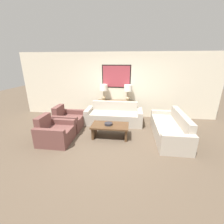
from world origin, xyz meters
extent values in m
plane|color=brown|center=(0.00, 0.00, 0.00)|extent=(20.00, 20.00, 0.00)
cube|color=beige|center=(0.00, 2.37, 1.32)|extent=(8.26, 0.10, 2.65)
cube|color=black|center=(0.00, 2.31, 1.70)|extent=(1.18, 0.01, 0.92)
cube|color=#9E3842|center=(0.00, 2.30, 1.70)|extent=(1.10, 0.02, 0.84)
cube|color=brown|center=(0.00, 2.10, 0.37)|extent=(1.51, 0.37, 0.73)
cylinder|color=tan|center=(-0.50, 2.10, 0.75)|extent=(0.14, 0.14, 0.02)
sphere|color=tan|center=(-0.50, 2.10, 0.84)|extent=(0.16, 0.16, 0.16)
cylinder|color=#8C7A51|center=(-0.50, 2.10, 1.03)|extent=(0.02, 0.02, 0.23)
cylinder|color=white|center=(-0.50, 2.10, 1.27)|extent=(0.32, 0.32, 0.25)
cylinder|color=tan|center=(0.50, 2.10, 0.75)|extent=(0.14, 0.14, 0.02)
sphere|color=tan|center=(0.50, 2.10, 0.84)|extent=(0.16, 0.16, 0.16)
cylinder|color=#8C7A51|center=(0.50, 2.10, 1.03)|extent=(0.02, 0.02, 0.23)
cylinder|color=white|center=(0.50, 2.10, 1.27)|extent=(0.32, 0.32, 0.25)
cube|color=#ADA393|center=(0.00, 1.34, 0.22)|extent=(1.77, 0.68, 0.44)
cube|color=#ADA393|center=(0.00, 1.77, 0.40)|extent=(1.77, 0.18, 0.79)
cube|color=#ADA393|center=(-0.98, 1.43, 0.28)|extent=(0.18, 0.86, 0.56)
cube|color=#ADA393|center=(0.98, 1.43, 0.28)|extent=(0.18, 0.86, 0.56)
cube|color=#ADA393|center=(1.75, 0.54, 0.22)|extent=(0.68, 1.77, 0.44)
cube|color=#ADA393|center=(2.18, 0.54, 0.40)|extent=(0.18, 1.77, 0.79)
cube|color=#ADA393|center=(1.84, 1.51, 0.28)|extent=(0.86, 0.18, 0.56)
cube|color=#ADA393|center=(1.84, -0.44, 0.28)|extent=(0.86, 0.18, 0.56)
cube|color=#4C331E|center=(0.02, 0.29, 0.40)|extent=(1.14, 0.62, 0.05)
cube|color=#4C331E|center=(-0.49, 0.29, 0.19)|extent=(0.07, 0.50, 0.37)
cube|color=#4C331E|center=(0.52, 0.29, 0.19)|extent=(0.07, 0.50, 0.37)
cylinder|color=#232328|center=(-0.03, 0.29, 0.45)|extent=(0.25, 0.25, 0.06)
cube|color=brown|center=(-1.43, 0.78, 0.21)|extent=(0.72, 0.61, 0.42)
cube|color=brown|center=(-1.88, 0.78, 0.41)|extent=(0.18, 0.61, 0.82)
cube|color=brown|center=(-1.52, 0.41, 0.29)|extent=(0.90, 0.14, 0.58)
cube|color=brown|center=(-1.52, 1.15, 0.29)|extent=(0.90, 0.14, 0.58)
cube|color=brown|center=(-1.43, -0.19, 0.21)|extent=(0.72, 0.61, 0.42)
cube|color=brown|center=(-1.88, -0.19, 0.41)|extent=(0.18, 0.61, 0.82)
cube|color=brown|center=(-1.52, -0.56, 0.29)|extent=(0.90, 0.14, 0.58)
cube|color=brown|center=(-1.52, 0.18, 0.29)|extent=(0.90, 0.14, 0.58)
camera|label=1|loc=(0.61, -3.92, 2.28)|focal=24.00mm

